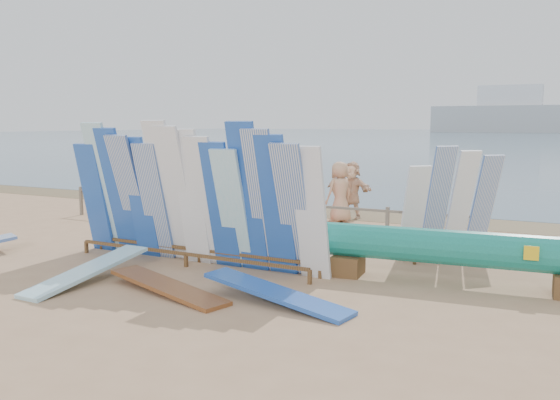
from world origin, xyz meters
The scene contains 24 objects.
ground centered at (0.00, 0.00, 0.00)m, with size 160.00×160.00×0.00m, color tan.
ocean centered at (0.00, 128.00, 0.00)m, with size 320.00×240.00×0.02m, color #405D73.
wet_sand_strip centered at (0.00, 7.20, 0.00)m, with size 40.00×2.60×0.01m, color brown.
distant_ship centered at (-12.00, 180.00, 5.31)m, with size 45.00×8.00×14.00m.
fence centered at (0.00, 3.00, 0.63)m, with size 12.08×0.08×0.90m.
main_surfboard_rack centered at (1.04, -0.88, 1.33)m, with size 5.98×0.97×2.97m.
side_surfboard_rack centered at (5.66, 1.98, 1.11)m, with size 1.99×1.93×2.45m.
outrigger_canoe centered at (6.13, -0.05, 0.64)m, with size 7.12×1.20×1.01m.
vendor_table centered at (1.95, 0.56, 0.38)m, with size 1.00×0.83×1.14m.
flat_board_c centered at (1.87, -2.79, 0.00)m, with size 0.56×2.70×0.07m, color brown.
flat_board_d centered at (3.83, -2.50, 0.00)m, with size 0.56×2.70×0.07m, color #2352B2.
flat_board_b centered at (0.11, -2.89, 0.00)m, with size 0.56×2.70×0.07m, color #8CCDE0.
beach_chair_left centered at (0.81, 4.23, 0.25)m, with size 0.53×0.55×0.84m.
beach_chair_right centered at (1.32, 3.96, 0.23)m, with size 0.71×0.71×0.80m.
stroller centered at (1.55, 3.87, 0.41)m, with size 0.58×0.79×1.02m.
beachgoer_3 centered at (-0.19, 5.57, 0.83)m, with size 1.08×0.44×1.67m, color tan.
beachgoer_4 centered at (0.52, 4.56, 0.94)m, with size 1.10×0.48×1.88m, color #8C6042.
beachgoer_11 centered at (-3.08, 6.03, 0.85)m, with size 1.57×0.51×1.70m, color beige.
beachgoer_5 centered at (1.88, 6.28, 0.88)m, with size 1.62×0.53×1.75m, color beige.
beachgoer_extra_1 centered at (-6.91, 6.40, 0.88)m, with size 1.03×0.44×1.75m, color #8C6042.
beachgoer_2 centered at (-3.07, 4.57, 0.85)m, with size 0.83×0.40×1.70m, color beige.
beachgoer_0 centered at (-3.65, 4.29, 0.77)m, with size 0.75×0.36×1.54m, color tan.
beachgoer_6 centered at (1.84, 5.38, 0.90)m, with size 0.88×0.42×1.79m, color tan.
beachgoer_1 centered at (-5.10, 5.16, 0.81)m, with size 0.59×0.32×1.61m, color #8C6042.
Camera 1 is at (8.09, -10.72, 2.91)m, focal length 38.00 mm.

